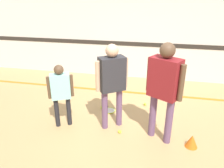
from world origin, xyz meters
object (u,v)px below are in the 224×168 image
(person_instructor, at_px, (112,78))
(training_cone, at_px, (192,141))
(person_student_left, at_px, (61,90))
(person_student_right, at_px, (164,83))
(tennis_ball_near_instructor, at_px, (120,132))
(tennis_ball_stray_left, at_px, (145,104))
(racket_spare_on_floor, at_px, (109,110))
(tennis_ball_by_spare_racket, at_px, (102,107))

(person_instructor, relative_size, training_cone, 7.20)
(person_student_left, distance_m, person_student_right, 1.86)
(person_student_left, bearing_deg, person_instructor, -16.03)
(tennis_ball_near_instructor, height_order, tennis_ball_stray_left, same)
(tennis_ball_near_instructor, bearing_deg, racket_spare_on_floor, 115.51)
(tennis_ball_stray_left, bearing_deg, person_student_left, -143.49)
(person_student_right, bearing_deg, person_student_left, 28.69)
(person_student_left, bearing_deg, tennis_ball_near_instructor, -28.16)
(person_student_left, height_order, tennis_ball_near_instructor, person_student_left)
(tennis_ball_by_spare_racket, bearing_deg, person_instructor, -59.95)
(person_student_right, height_order, training_cone, person_student_right)
(training_cone, bearing_deg, person_student_left, 175.70)
(person_instructor, distance_m, person_student_right, 0.93)
(person_instructor, xyz_separation_m, tennis_ball_by_spare_racket, (-0.36, 0.61, -0.97))
(racket_spare_on_floor, distance_m, tennis_ball_stray_left, 0.86)
(tennis_ball_stray_left, bearing_deg, tennis_ball_by_spare_racket, -159.65)
(person_student_left, bearing_deg, tennis_ball_stray_left, 10.80)
(person_student_left, relative_size, tennis_ball_near_instructor, 18.82)
(person_student_left, bearing_deg, person_student_right, -27.27)
(person_student_left, height_order, person_student_right, person_student_right)
(tennis_ball_by_spare_racket, relative_size, training_cone, 0.29)
(person_student_right, distance_m, tennis_ball_stray_left, 1.60)
(person_instructor, distance_m, person_student_left, 0.98)
(tennis_ball_stray_left, bearing_deg, tennis_ball_near_instructor, -108.58)
(tennis_ball_by_spare_racket, height_order, tennis_ball_stray_left, same)
(person_student_right, bearing_deg, tennis_ball_near_instructor, 30.09)
(tennis_ball_by_spare_racket, bearing_deg, tennis_ball_near_instructor, -56.48)
(tennis_ball_stray_left, bearing_deg, training_cone, -56.50)
(racket_spare_on_floor, bearing_deg, person_student_left, 110.01)
(tennis_ball_by_spare_racket, distance_m, training_cone, 2.04)
(person_student_left, relative_size, racket_spare_on_floor, 2.33)
(person_instructor, distance_m, tennis_ball_stray_left, 1.49)
(racket_spare_on_floor, height_order, training_cone, training_cone)
(person_instructor, relative_size, tennis_ball_by_spare_racket, 24.59)
(person_student_left, xyz_separation_m, tennis_ball_by_spare_racket, (0.58, 0.77, -0.73))
(tennis_ball_near_instructor, relative_size, training_cone, 0.29)
(person_student_right, relative_size, tennis_ball_by_spare_racket, 26.27)
(tennis_ball_by_spare_racket, bearing_deg, person_student_left, -126.74)
(person_student_left, height_order, tennis_ball_by_spare_racket, person_student_left)
(racket_spare_on_floor, bearing_deg, tennis_ball_stray_left, -87.27)
(person_student_right, xyz_separation_m, tennis_ball_near_instructor, (-0.71, 0.00, -1.04))
(person_student_right, bearing_deg, training_cone, -163.10)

